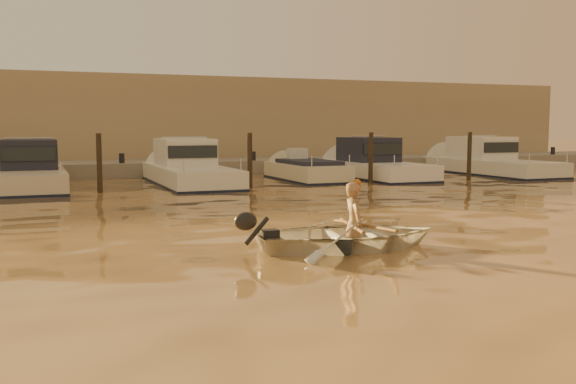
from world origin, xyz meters
name	(u,v)px	position (x,y,z in m)	size (l,w,h in m)	color
ground_plane	(518,258)	(0.00, 0.00, 0.00)	(160.00, 160.00, 0.00)	olive
dinghy	(349,236)	(-2.25, 1.84, 0.23)	(2.39, 3.35, 0.69)	silver
person	(354,224)	(-2.15, 1.83, 0.45)	(0.55, 0.36, 1.51)	#976E4B
outboard_motor	(268,237)	(-3.74, 2.00, 0.28)	(0.90, 0.40, 0.70)	black
oar_port	(362,225)	(-2.00, 1.81, 0.42)	(0.06, 0.06, 2.10)	brown
oar_starboard	(351,225)	(-2.20, 1.83, 0.42)	(0.06, 0.06, 2.10)	brown
moored_boat_1	(30,172)	(-7.69, 16.00, 0.62)	(2.35, 6.95, 1.75)	beige
moored_boat_2	(189,168)	(-1.96, 16.00, 0.62)	(2.47, 8.21, 1.75)	white
moored_boat_3	(306,175)	(2.98, 16.00, 0.22)	(1.98, 5.75, 0.95)	beige
moored_boat_4	(375,164)	(6.25, 16.00, 0.62)	(2.43, 7.43, 1.75)	white
moored_boat_5	(491,161)	(12.41, 16.00, 0.62)	(2.52, 8.35, 1.75)	silver
piling_1	(99,166)	(-5.50, 13.80, 0.90)	(0.18, 0.18, 2.20)	#2D2319
piling_2	(250,163)	(-0.20, 13.80, 0.90)	(0.18, 0.18, 2.20)	#2D2319
piling_3	(371,160)	(4.80, 13.80, 0.90)	(0.18, 0.18, 2.20)	#2D2319
piling_4	(469,158)	(9.50, 13.80, 0.90)	(0.18, 0.18, 2.20)	#2D2319
fender_b	(16,195)	(-8.08, 13.13, 0.10)	(0.30, 0.30, 0.30)	red
fender_c	(210,190)	(-2.07, 12.49, 0.10)	(0.30, 0.30, 0.30)	silver
fender_d	(357,183)	(3.83, 13.08, 0.10)	(0.30, 0.30, 0.30)	#D06318
fender_e	(438,179)	(7.71, 13.43, 0.10)	(0.30, 0.30, 0.30)	white
quay	(204,170)	(0.00, 21.50, 0.15)	(52.00, 4.00, 1.00)	gray
waterfront_building	(179,124)	(0.00, 27.00, 2.40)	(46.00, 7.00, 4.80)	#9E8466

